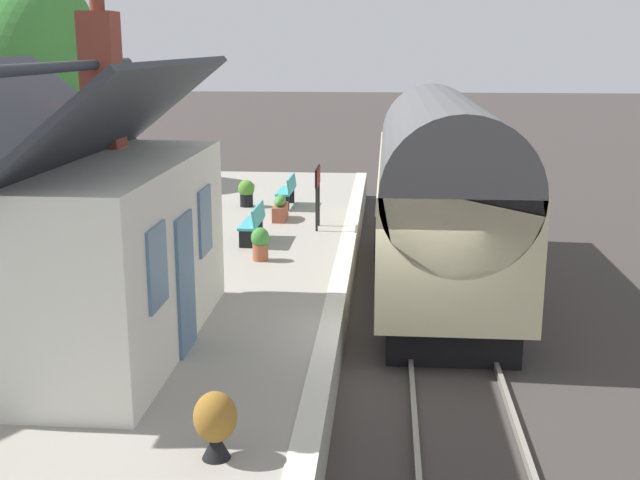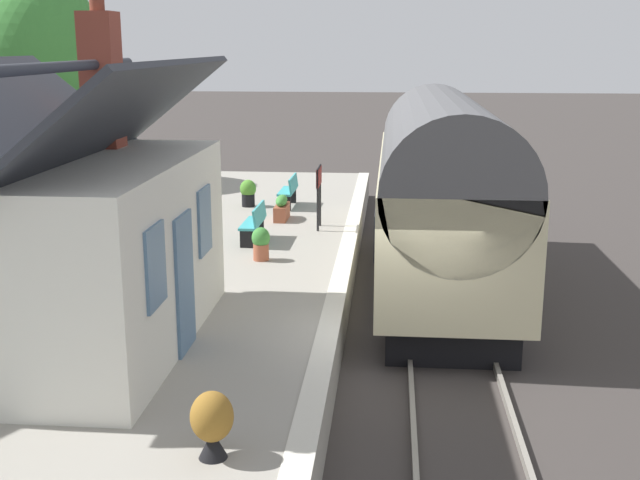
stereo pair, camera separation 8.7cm
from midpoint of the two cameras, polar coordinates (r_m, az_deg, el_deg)
The scene contains 17 objects.
ground_plane at distance 13.66m, azimuth 5.88°, elevation -9.38°, with size 160.00×160.00×0.00m, color #383330.
platform at distance 14.05m, azimuth -11.35°, elevation -7.10°, with size 32.00×6.28×0.83m, color gray.
platform_edge_coping at distance 13.38m, azimuth 0.88°, elevation -5.96°, with size 32.00×0.36×0.02m, color beige.
rail_near at distance 13.76m, azimuth 12.73°, elevation -9.17°, with size 52.00×0.08×0.14m, color gray.
rail_far at distance 13.64m, azimuth 6.65°, elevation -9.12°, with size 52.00×0.08×0.14m, color gray.
train at distance 17.61m, azimuth 8.82°, elevation 3.37°, with size 9.91×2.73×4.32m.
station_building at distance 12.68m, azimuth -16.89°, elevation -0.32°, with size 6.02×3.66×5.41m.
bench_by_lamp at distance 18.76m, azimuth -4.55°, elevation 1.27°, with size 1.40×0.45×0.88m.
bench_platform_end at distance 22.83m, azimuth -2.09°, elevation 3.56°, with size 1.41×0.45×0.88m.
planter_bench_left at distance 9.21m, azimuth -7.43°, elevation -12.78°, with size 0.49×0.49×0.79m.
planter_corner_building at distance 24.46m, azimuth -9.93°, elevation 3.86°, with size 0.38×0.38×0.76m.
planter_bench_right at distance 17.19m, azimuth -4.09°, elevation -0.20°, with size 0.39×0.39×0.72m.
planter_under_sign at distance 21.17m, azimuth -2.63°, elevation 2.30°, with size 0.97×0.32×0.65m.
planter_edge_far at distance 20.06m, azimuth -11.03°, elevation 1.71°, with size 0.49×0.49×0.76m.
planter_by_door at distance 22.95m, azimuth -5.04°, elevation 3.42°, with size 0.46×0.46×0.77m.
station_sign_board at distance 19.97m, azimuth 0.05°, elevation 4.17°, with size 0.96×0.06×1.57m.
tree_distant at distance 28.05m, azimuth -19.21°, elevation 12.82°, with size 4.31×3.82×7.78m.
Camera 2 is at (-12.56, 0.22, 5.36)m, focal length 44.87 mm.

